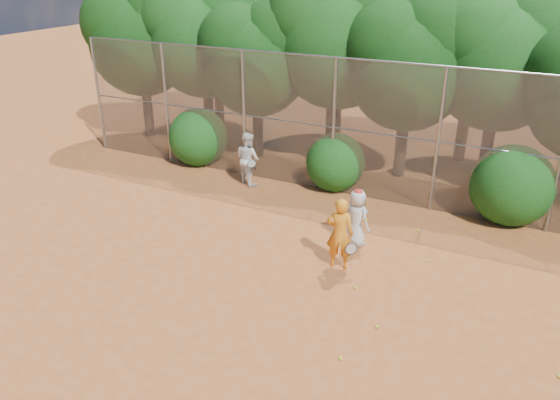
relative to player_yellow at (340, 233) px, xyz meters
The scene contains 23 objects.
ground 2.27m from the player_yellow, 112.02° to the right, with size 80.00×80.00×0.00m, color #9F5124.
fence_back 4.32m from the player_yellow, 102.59° to the left, with size 20.05×0.09×4.03m.
tree_0 12.30m from the player_yellow, 149.22° to the left, with size 4.38×3.81×6.00m.
tree_1 10.68m from the player_yellow, 139.52° to the left, with size 4.64×4.03×6.35m.
tree_2 8.34m from the player_yellow, 131.63° to the left, with size 3.99×3.47×5.47m.
tree_3 8.22m from the player_yellow, 111.55° to the left, with size 4.89×4.26×6.70m.
tree_4 6.93m from the player_yellow, 92.12° to the left, with size 4.19×3.64×5.73m.
tree_5 8.10m from the player_yellow, 72.25° to the left, with size 4.51×3.92×6.17m.
tree_9 12.94m from the player_yellow, 134.44° to the left, with size 4.83×4.20×6.62m.
tree_10 10.53m from the player_yellow, 112.24° to the left, with size 5.15×4.48×7.06m.
tree_11 9.39m from the player_yellow, 81.67° to the left, with size 4.64×4.03×6.35m.
bush_0 8.06m from the player_yellow, 147.31° to the left, with size 2.00×2.00×2.00m, color #114411.
bush_1 4.71m from the player_yellow, 112.30° to the left, with size 1.80×1.80×1.80m, color #114411.
bush_2 5.42m from the player_yellow, 53.58° to the left, with size 2.20×2.20×2.20m, color #114411.
player_yellow is the anchor object (origin of this frame).
player_teen 1.16m from the player_yellow, 89.84° to the left, with size 0.84×0.72×1.49m.
player_white 5.54m from the player_yellow, 141.44° to the left, with size 0.99×0.89×1.66m.
ball_0 2.50m from the player_yellow, 50.77° to the right, with size 0.07×0.07×0.07m, color #C2D426.
ball_1 2.31m from the player_yellow, 31.65° to the left, with size 0.07×0.07×0.07m, color #C2D426.
ball_2 3.31m from the player_yellow, 68.52° to the right, with size 0.07×0.07×0.07m, color #C2D426.
ball_3 5.07m from the player_yellow, 20.46° to the right, with size 0.07×0.07×0.07m, color #C2D426.
ball_4 1.28m from the player_yellow, 47.27° to the right, with size 0.07×0.07×0.07m, color #C2D426.
ball_5 2.96m from the player_yellow, 64.09° to the left, with size 0.07×0.07×0.07m, color #C2D426.
Camera 1 is at (4.42, -8.40, 6.61)m, focal length 35.00 mm.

